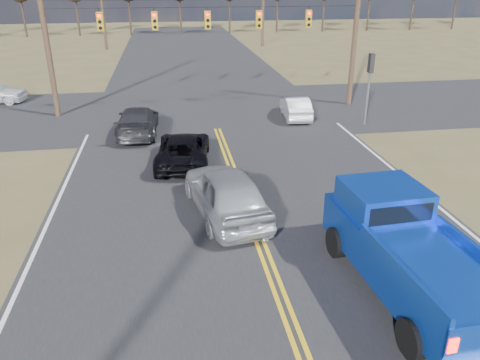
{
  "coord_description": "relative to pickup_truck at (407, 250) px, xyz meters",
  "views": [
    {
      "loc": [
        -2.58,
        -10.21,
        7.62
      ],
      "look_at": [
        -0.39,
        3.62,
        1.5
      ],
      "focal_mm": 35.0,
      "sensor_mm": 36.0,
      "label": 1
    }
  ],
  "objects": [
    {
      "name": "dgrey_car_queue",
      "position": [
        -7.44,
        14.5,
        -0.42
      ],
      "size": [
        2.21,
        5.02,
        1.44
      ],
      "primitive_type": "imported",
      "rotation": [
        0.0,
        0.0,
        3.1
      ],
      "color": "#303034",
      "rests_on": "ground"
    },
    {
      "name": "silver_suv",
      "position": [
        -4.07,
        4.86,
        -0.27
      ],
      "size": [
        2.86,
        5.39,
        1.75
      ],
      "primitive_type": "imported",
      "rotation": [
        0.0,
        0.0,
        3.3
      ],
      "color": "#A5A9AD",
      "rests_on": "ground"
    },
    {
      "name": "white_car_queue",
      "position": [
        1.49,
        16.22,
        -0.5
      ],
      "size": [
        1.73,
        3.98,
        1.27
      ],
      "primitive_type": "imported",
      "rotation": [
        0.0,
        0.0,
        3.04
      ],
      "color": "silver",
      "rests_on": "ground"
    },
    {
      "name": "utility_poles",
      "position": [
        -3.27,
        17.72,
        4.09
      ],
      "size": [
        19.6,
        58.32,
        10.0
      ],
      "color": "#473323",
      "rests_on": "ground"
    },
    {
      "name": "pickup_truck",
      "position": [
        0.0,
        0.0,
        0.0
      ],
      "size": [
        2.81,
        6.39,
        2.35
      ],
      "rotation": [
        0.0,
        0.0,
        0.06
      ],
      "color": "black",
      "rests_on": "ground"
    },
    {
      "name": "road_cross",
      "position": [
        -3.27,
        18.72,
        -1.14
      ],
      "size": [
        120.0,
        12.0,
        0.02
      ],
      "primitive_type": "cube",
      "color": "#28282B",
      "rests_on": "ground"
    },
    {
      "name": "black_suv",
      "position": [
        -5.29,
        9.95,
        -0.48
      ],
      "size": [
        2.69,
        4.97,
        1.32
      ],
      "primitive_type": "imported",
      "rotation": [
        0.0,
        0.0,
        3.04
      ],
      "color": "black",
      "rests_on": "ground"
    },
    {
      "name": "ground",
      "position": [
        -3.27,
        0.72,
        -1.14
      ],
      "size": [
        160.0,
        160.0,
        0.0
      ],
      "primitive_type": "plane",
      "color": "brown",
      "rests_on": "ground"
    },
    {
      "name": "signal_gantry",
      "position": [
        -2.77,
        18.51,
        3.92
      ],
      "size": [
        19.6,
        4.83,
        10.0
      ],
      "color": "#473323",
      "rests_on": "ground"
    },
    {
      "name": "treeline",
      "position": [
        -3.27,
        27.68,
        4.56
      ],
      "size": [
        87.0,
        117.8,
        7.4
      ],
      "color": "#33261C",
      "rests_on": "ground"
    },
    {
      "name": "road_main",
      "position": [
        -3.27,
        10.72,
        -1.14
      ],
      "size": [
        14.0,
        120.0,
        0.02
      ],
      "primitive_type": "cube",
      "color": "#28282B",
      "rests_on": "ground"
    }
  ]
}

